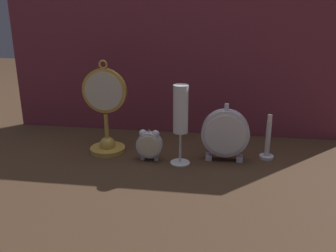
# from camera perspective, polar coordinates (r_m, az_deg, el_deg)

# --- Properties ---
(ground_plane) EXTENTS (4.00, 4.00, 0.00)m
(ground_plane) POSITION_cam_1_polar(r_m,az_deg,el_deg) (1.18, -0.57, -6.19)
(ground_plane) COLOR #422D1E
(fabric_backdrop_drape) EXTENTS (1.29, 0.01, 0.63)m
(fabric_backdrop_drape) POSITION_cam_1_polar(r_m,az_deg,el_deg) (1.40, 1.51, 11.38)
(fabric_backdrop_drape) COLOR brown
(fabric_backdrop_drape) RESTS_ON ground_plane
(pocket_watch_on_stand) EXTENTS (0.15, 0.12, 0.31)m
(pocket_watch_on_stand) POSITION_cam_1_polar(r_m,az_deg,el_deg) (1.26, -9.44, 1.32)
(pocket_watch_on_stand) COLOR gold
(pocket_watch_on_stand) RESTS_ON ground_plane
(alarm_clock_twin_bell) EXTENTS (0.08, 0.03, 0.10)m
(alarm_clock_twin_bell) POSITION_cam_1_polar(r_m,az_deg,el_deg) (1.20, -2.86, -2.70)
(alarm_clock_twin_bell) COLOR silver
(alarm_clock_twin_bell) RESTS_ON ground_plane
(mantel_clock_silver) EXTENTS (0.15, 0.04, 0.19)m
(mantel_clock_silver) POSITION_cam_1_polar(r_m,az_deg,el_deg) (1.20, 8.72, -1.14)
(mantel_clock_silver) COLOR silver
(mantel_clock_silver) RESTS_ON ground_plane
(champagne_flute) EXTENTS (0.06, 0.06, 0.25)m
(champagne_flute) POSITION_cam_1_polar(r_m,az_deg,el_deg) (1.14, 1.93, 1.76)
(champagne_flute) COLOR silver
(champagne_flute) RESTS_ON ground_plane
(brass_candlestick) EXTENTS (0.05, 0.05, 0.15)m
(brass_candlestick) POSITION_cam_1_polar(r_m,az_deg,el_deg) (1.26, 14.92, -2.67)
(brass_candlestick) COLOR silver
(brass_candlestick) RESTS_ON ground_plane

